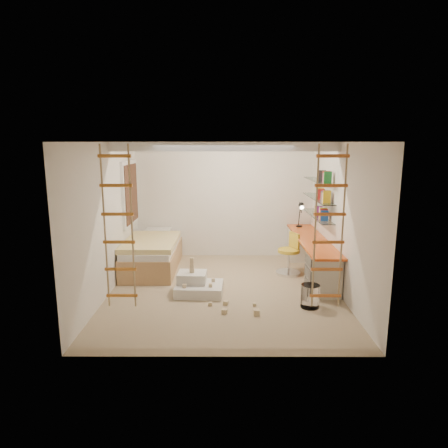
{
  "coord_description": "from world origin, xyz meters",
  "views": [
    {
      "loc": [
        0.02,
        -6.74,
        2.6
      ],
      "look_at": [
        0.0,
        0.3,
        1.15
      ],
      "focal_mm": 32.0,
      "sensor_mm": 36.0,
      "label": 1
    }
  ],
  "objects_px": {
    "desk": "(311,255)",
    "bed": "(153,254)",
    "swivel_chair": "(289,259)",
    "play_platform": "(197,286)"
  },
  "relations": [
    {
      "from": "swivel_chair",
      "to": "play_platform",
      "type": "bearing_deg",
      "value": -149.24
    },
    {
      "from": "desk",
      "to": "play_platform",
      "type": "distance_m",
      "value": 2.41
    },
    {
      "from": "desk",
      "to": "play_platform",
      "type": "bearing_deg",
      "value": -155.45
    },
    {
      "from": "desk",
      "to": "bed",
      "type": "bearing_deg",
      "value": 173.51
    },
    {
      "from": "bed",
      "to": "swivel_chair",
      "type": "height_order",
      "value": "swivel_chair"
    },
    {
      "from": "desk",
      "to": "swivel_chair",
      "type": "relative_size",
      "value": 3.36
    },
    {
      "from": "bed",
      "to": "play_platform",
      "type": "height_order",
      "value": "bed"
    },
    {
      "from": "desk",
      "to": "bed",
      "type": "relative_size",
      "value": 1.4
    },
    {
      "from": "desk",
      "to": "bed",
      "type": "xyz_separation_m",
      "value": [
        -3.2,
        0.36,
        -0.07
      ]
    },
    {
      "from": "bed",
      "to": "desk",
      "type": "bearing_deg",
      "value": -6.49
    }
  ]
}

